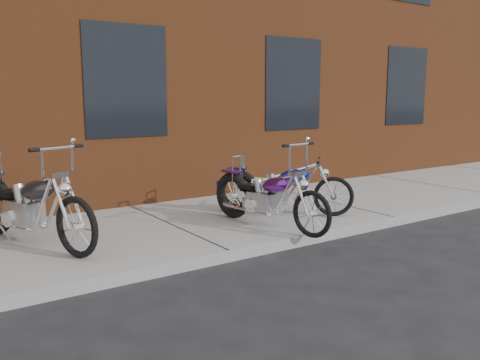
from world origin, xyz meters
TOP-DOWN VIEW (x-y plane):
  - ground at (0.00, 0.00)m, footprint 120.00×120.00m
  - sidewalk at (0.00, 1.50)m, footprint 22.00×3.00m
  - building_brick at (0.00, 8.00)m, footprint 22.00×10.00m
  - chopper_purple at (1.06, 0.66)m, footprint 0.58×2.15m
  - chopper_blue at (1.71, 1.13)m, footprint 1.57×1.57m
  - chopper_third at (-1.88, 1.61)m, footprint 1.00×2.36m

SIDE VIEW (x-z plane):
  - ground at x=0.00m, z-range 0.00..0.00m
  - sidewalk at x=0.00m, z-range 0.00..0.15m
  - chopper_blue at x=1.71m, z-range 0.07..0.99m
  - chopper_purple at x=1.06m, z-range -0.07..1.15m
  - chopper_third at x=-1.88m, z-range -0.03..1.22m
  - building_brick at x=0.00m, z-range 0.00..8.00m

